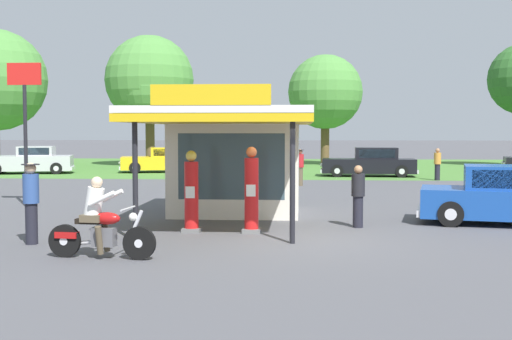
{
  "coord_description": "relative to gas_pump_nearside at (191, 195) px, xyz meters",
  "views": [
    {
      "loc": [
        0.08,
        -14.79,
        2.46
      ],
      "look_at": [
        -1.17,
        2.83,
        1.4
      ],
      "focal_mm": 46.38,
      "sensor_mm": 36.0,
      "label": 1
    }
  ],
  "objects": [
    {
      "name": "ground_plane",
      "position": [
        2.6,
        -0.94,
        -0.9
      ],
      "size": [
        300.0,
        300.0,
        0.0
      ],
      "primitive_type": "plane",
      "color": "#4C4C51"
    },
    {
      "name": "bystander_admiring_sedan",
      "position": [
        9.31,
        17.34,
        -0.07
      ],
      "size": [
        0.34,
        0.34,
        1.58
      ],
      "color": "black",
      "rests_on": "ground"
    },
    {
      "name": "parked_car_back_row_centre",
      "position": [
        -5.39,
        22.61,
        -0.24
      ],
      "size": [
        5.47,
        2.89,
        1.46
      ],
      "color": "gold",
      "rests_on": "ground"
    },
    {
      "name": "bystander_leaning_by_kiosk",
      "position": [
        4.08,
        1.06,
        -0.08
      ],
      "size": [
        0.34,
        0.34,
        1.58
      ],
      "color": "black",
      "rests_on": "ground"
    },
    {
      "name": "motorcycle_with_rider",
      "position": [
        -1.2,
        -3.39,
        -0.25
      ],
      "size": [
        2.16,
        0.7,
        1.58
      ],
      "color": "black",
      "rests_on": "ground"
    },
    {
      "name": "gas_pump_nearside",
      "position": [
        0.0,
        0.0,
        0.0
      ],
      "size": [
        0.44,
        0.44,
        1.98
      ],
      "color": "slate",
      "rests_on": "ground"
    },
    {
      "name": "grass_verge_strip",
      "position": [
        2.6,
        29.06,
        -0.9
      ],
      "size": [
        120.0,
        24.0,
        0.01
      ],
      "primitive_type": "cube",
      "color": "#477A33",
      "rests_on": "ground"
    },
    {
      "name": "bystander_strolling_foreground",
      "position": [
        -3.16,
        -1.94,
        0.05
      ],
      "size": [
        0.39,
        0.39,
        1.77
      ],
      "color": "black",
      "rests_on": "ground"
    },
    {
      "name": "tree_oak_right",
      "position": [
        -7.83,
        29.18,
        4.85
      ],
      "size": [
        6.09,
        6.09,
        9.0
      ],
      "color": "brown",
      "rests_on": "ground"
    },
    {
      "name": "roadside_pole_sign",
      "position": [
        -6.2,
        4.9,
        2.26
      ],
      "size": [
        1.1,
        0.12,
        4.61
      ],
      "color": "black",
      "rests_on": "ground"
    },
    {
      "name": "parked_car_back_row_far_left",
      "position": [
        6.28,
        19.95,
        -0.2
      ],
      "size": [
        5.19,
        2.05,
        1.55
      ],
      "color": "black",
      "rests_on": "ground"
    },
    {
      "name": "tree_oak_far_right",
      "position": [
        4.33,
        31.79,
        4.18
      ],
      "size": [
        5.3,
        5.3,
        7.85
      ],
      "color": "brown",
      "rests_on": "ground"
    },
    {
      "name": "bystander_chatting_near_pumps",
      "position": [
        2.56,
        13.62,
        -0.03
      ],
      "size": [
        0.36,
        0.36,
        1.63
      ],
      "color": "brown",
      "rests_on": "ground"
    },
    {
      "name": "gas_pump_offside",
      "position": [
        1.46,
        0.0,
        0.05
      ],
      "size": [
        0.44,
        0.44,
        2.07
      ],
      "color": "slate",
      "rests_on": "ground"
    },
    {
      "name": "service_station_kiosk",
      "position": [
        0.73,
        3.28,
        0.87
      ],
      "size": [
        4.36,
        7.46,
        3.43
      ],
      "color": "silver",
      "rests_on": "ground"
    },
    {
      "name": "parked_car_back_row_far_right",
      "position": [
        -12.85,
        20.9,
        -0.19
      ],
      "size": [
        5.24,
        2.96,
        1.56
      ],
      "color": "#B7B7BC",
      "rests_on": "ground"
    }
  ]
}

